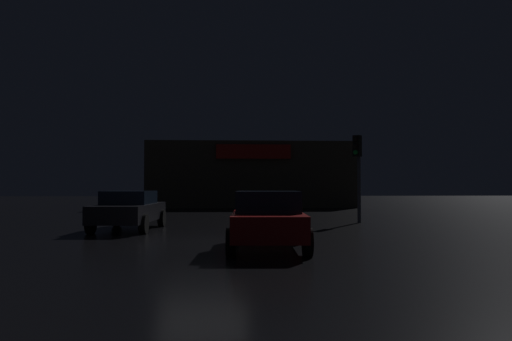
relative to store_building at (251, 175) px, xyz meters
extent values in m
plane|color=black|center=(-2.45, -25.62, -2.38)|extent=(120.00, 120.00, 0.00)
cube|color=brown|center=(0.00, 0.01, 0.00)|extent=(15.20, 9.00, 4.76)
cube|color=red|center=(0.00, -4.64, 1.58)|extent=(5.22, 0.24, 1.00)
cylinder|color=#595B60|center=(3.92, -18.33, -0.49)|extent=(0.15, 0.15, 3.78)
cube|color=black|center=(3.81, -18.44, 0.93)|extent=(0.41, 0.41, 0.92)
sphere|color=black|center=(3.71, -18.56, 1.21)|extent=(0.20, 0.20, 0.20)
sphere|color=black|center=(3.71, -18.56, 0.93)|extent=(0.20, 0.20, 0.20)
sphere|color=#19D13F|center=(3.71, -18.56, 0.66)|extent=(0.20, 0.20, 0.20)
cube|color=black|center=(-5.35, -21.35, -1.74)|extent=(2.08, 4.69, 0.61)
cube|color=black|center=(-5.35, -21.34, -1.20)|extent=(1.74, 2.25, 0.47)
cylinder|color=black|center=(-4.56, -22.92, -2.05)|extent=(0.27, 0.69, 0.67)
cylinder|color=black|center=(-6.34, -22.80, -2.05)|extent=(0.27, 0.69, 0.67)
cylinder|color=black|center=(-4.36, -19.90, -2.05)|extent=(0.27, 0.69, 0.67)
cylinder|color=black|center=(-6.13, -19.78, -2.05)|extent=(0.27, 0.69, 0.67)
cube|color=#A51414|center=(-0.74, -27.13, -1.75)|extent=(1.94, 4.02, 0.62)
cube|color=black|center=(-0.74, -27.19, -1.17)|extent=(1.67, 1.96, 0.54)
cylinder|color=black|center=(-1.55, -25.79, -2.06)|extent=(0.25, 0.67, 0.66)
cylinder|color=black|center=(0.20, -25.87, -2.06)|extent=(0.25, 0.67, 0.66)
cylinder|color=black|center=(-1.68, -28.39, -2.06)|extent=(0.25, 0.67, 0.66)
cylinder|color=black|center=(0.08, -28.47, -2.06)|extent=(0.25, 0.67, 0.66)
camera|label=1|loc=(-1.73, -40.09, -0.74)|focal=35.70mm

